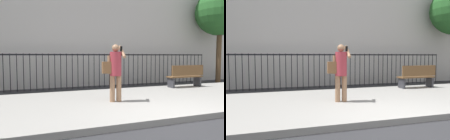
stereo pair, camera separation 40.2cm
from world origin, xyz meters
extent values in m
plane|color=#28282B|center=(0.00, 0.00, 0.00)|extent=(60.00, 60.00, 0.00)
cube|color=gray|center=(0.00, 2.20, 0.07)|extent=(28.00, 4.40, 0.15)
cube|color=black|center=(0.00, 5.90, 1.55)|extent=(12.00, 0.04, 0.06)
cylinder|color=black|center=(-4.47, 5.90, 0.80)|extent=(0.03, 0.03, 1.60)
cylinder|color=black|center=(-4.21, 5.90, 0.80)|extent=(0.03, 0.03, 1.60)
cylinder|color=black|center=(-3.96, 5.90, 0.80)|extent=(0.03, 0.03, 1.60)
cylinder|color=black|center=(-3.70, 5.90, 0.80)|extent=(0.03, 0.03, 1.60)
cylinder|color=black|center=(-3.45, 5.90, 0.80)|extent=(0.03, 0.03, 1.60)
cylinder|color=black|center=(-3.19, 5.90, 0.80)|extent=(0.03, 0.03, 1.60)
cylinder|color=black|center=(-2.94, 5.90, 0.80)|extent=(0.03, 0.03, 1.60)
cylinder|color=black|center=(-2.68, 5.90, 0.80)|extent=(0.03, 0.03, 1.60)
cylinder|color=black|center=(-2.43, 5.90, 0.80)|extent=(0.03, 0.03, 1.60)
cylinder|color=black|center=(-2.17, 5.90, 0.80)|extent=(0.03, 0.03, 1.60)
cylinder|color=black|center=(-1.91, 5.90, 0.80)|extent=(0.03, 0.03, 1.60)
cylinder|color=black|center=(-1.66, 5.90, 0.80)|extent=(0.03, 0.03, 1.60)
cylinder|color=black|center=(-1.40, 5.90, 0.80)|extent=(0.03, 0.03, 1.60)
cylinder|color=black|center=(-1.15, 5.90, 0.80)|extent=(0.03, 0.03, 1.60)
cylinder|color=black|center=(-0.89, 5.90, 0.80)|extent=(0.03, 0.03, 1.60)
cylinder|color=black|center=(-0.64, 5.90, 0.80)|extent=(0.03, 0.03, 1.60)
cylinder|color=black|center=(-0.38, 5.90, 0.80)|extent=(0.03, 0.03, 1.60)
cylinder|color=black|center=(-0.13, 5.90, 0.80)|extent=(0.03, 0.03, 1.60)
cylinder|color=black|center=(0.13, 5.90, 0.80)|extent=(0.03, 0.03, 1.60)
cylinder|color=black|center=(0.38, 5.90, 0.80)|extent=(0.03, 0.03, 1.60)
cylinder|color=black|center=(0.64, 5.90, 0.80)|extent=(0.03, 0.03, 1.60)
cylinder|color=black|center=(0.89, 5.90, 0.80)|extent=(0.03, 0.03, 1.60)
cylinder|color=black|center=(1.15, 5.90, 0.80)|extent=(0.03, 0.03, 1.60)
cylinder|color=black|center=(1.40, 5.90, 0.80)|extent=(0.03, 0.03, 1.60)
cylinder|color=black|center=(1.66, 5.90, 0.80)|extent=(0.03, 0.03, 1.60)
cylinder|color=black|center=(1.91, 5.90, 0.80)|extent=(0.03, 0.03, 1.60)
cylinder|color=black|center=(2.17, 5.90, 0.80)|extent=(0.03, 0.03, 1.60)
cylinder|color=black|center=(2.43, 5.90, 0.80)|extent=(0.03, 0.03, 1.60)
cylinder|color=black|center=(2.68, 5.90, 0.80)|extent=(0.03, 0.03, 1.60)
cylinder|color=black|center=(2.94, 5.90, 0.80)|extent=(0.03, 0.03, 1.60)
cylinder|color=black|center=(3.19, 5.90, 0.80)|extent=(0.03, 0.03, 1.60)
cylinder|color=black|center=(3.45, 5.90, 0.80)|extent=(0.03, 0.03, 1.60)
cylinder|color=black|center=(3.70, 5.90, 0.80)|extent=(0.03, 0.03, 1.60)
cylinder|color=black|center=(3.96, 5.90, 0.80)|extent=(0.03, 0.03, 1.60)
cylinder|color=black|center=(4.21, 5.90, 0.80)|extent=(0.03, 0.03, 1.60)
cylinder|color=black|center=(4.47, 5.90, 0.80)|extent=(0.03, 0.03, 1.60)
cylinder|color=black|center=(4.72, 5.90, 0.80)|extent=(0.03, 0.03, 1.60)
cylinder|color=black|center=(4.98, 5.90, 0.80)|extent=(0.03, 0.03, 1.60)
cylinder|color=black|center=(5.23, 5.90, 0.80)|extent=(0.03, 0.03, 1.60)
cylinder|color=black|center=(5.49, 5.90, 0.80)|extent=(0.03, 0.03, 1.60)
cylinder|color=black|center=(5.74, 5.90, 0.80)|extent=(0.03, 0.03, 1.60)
cylinder|color=black|center=(6.00, 5.90, 0.80)|extent=(0.03, 0.03, 1.60)
cylinder|color=#936B4C|center=(-0.74, 2.01, 0.53)|extent=(0.15, 0.15, 0.77)
cylinder|color=#936B4C|center=(-0.94, 2.03, 0.53)|extent=(0.15, 0.15, 0.77)
cylinder|color=#992D38|center=(-0.84, 2.02, 1.27)|extent=(0.37, 0.37, 0.70)
sphere|color=#936B4C|center=(-0.84, 2.02, 1.72)|extent=(0.22, 0.22, 0.22)
cylinder|color=#936B4C|center=(-0.64, 2.00, 1.62)|extent=(0.14, 0.49, 0.38)
cylinder|color=#936B4C|center=(-1.04, 2.04, 1.24)|extent=(0.09, 0.09, 0.53)
cube|color=black|center=(-0.70, 1.94, 1.70)|extent=(0.07, 0.02, 0.15)
cube|color=brown|center=(-1.10, 2.04, 1.16)|extent=(0.29, 0.19, 0.34)
cube|color=brown|center=(3.09, 3.78, 0.60)|extent=(1.60, 0.45, 0.05)
cube|color=brown|center=(3.09, 3.58, 0.88)|extent=(1.60, 0.06, 0.44)
cube|color=#333338|center=(2.39, 3.78, 0.35)|extent=(0.08, 0.41, 0.40)
cube|color=#333338|center=(3.79, 3.78, 0.35)|extent=(0.08, 0.41, 0.40)
camera|label=1|loc=(-3.18, -3.86, 1.50)|focal=34.74mm
camera|label=2|loc=(-2.79, -3.99, 1.50)|focal=34.74mm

